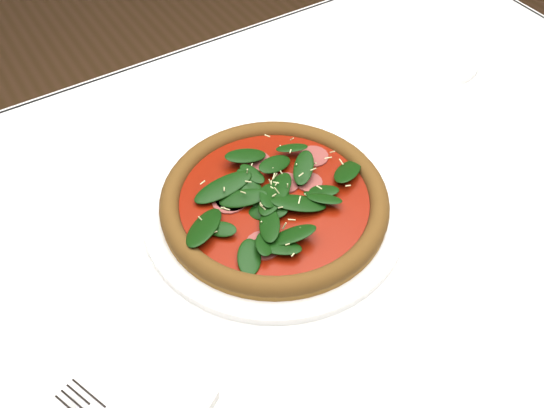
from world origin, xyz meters
TOP-DOWN VIEW (x-y plane):
  - dining_table at (0.00, 0.00)m, footprint 1.21×0.81m
  - plate at (-0.06, 0.01)m, footprint 0.33×0.33m
  - pizza at (-0.06, 0.01)m, footprint 0.37×0.37m
  - saucer_far at (0.34, 0.15)m, footprint 0.14×0.14m

SIDE VIEW (x-z plane):
  - dining_table at x=0.00m, z-range 0.27..1.02m
  - saucer_far at x=0.34m, z-range 0.75..0.76m
  - plate at x=-0.06m, z-range 0.75..0.76m
  - pizza at x=-0.06m, z-range 0.76..0.79m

